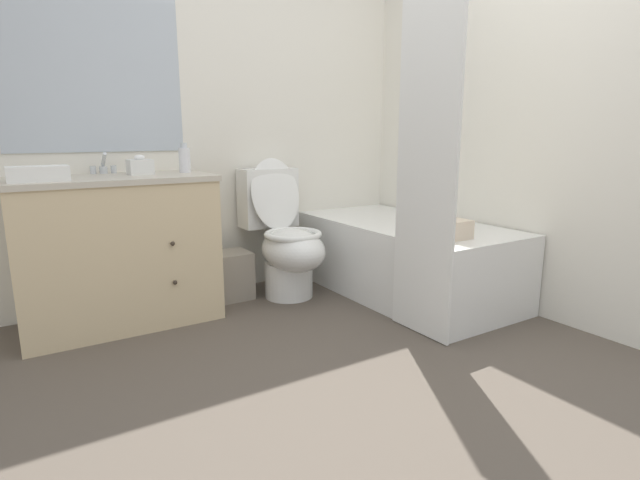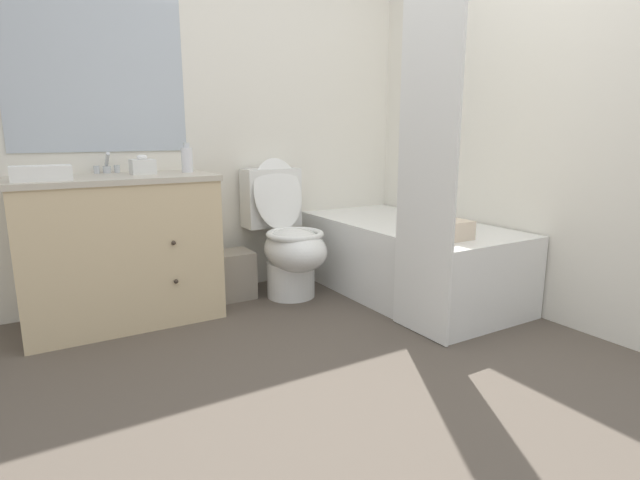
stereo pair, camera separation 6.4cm
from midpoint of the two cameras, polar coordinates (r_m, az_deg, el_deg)
The scene contains 13 objects.
ground_plane at distance 2.16m, azimuth 8.01°, elevation -17.11°, with size 14.00×14.00×0.00m, color brown.
wall_back at distance 3.42m, azimuth -11.58°, elevation 15.25°, with size 8.00×0.06×2.50m.
wall_right at distance 3.45m, azimuth 16.40°, elevation 14.96°, with size 0.05×2.74×2.50m.
vanity_cabinet at distance 2.99m, azimuth -22.74°, elevation -0.97°, with size 1.04×0.57×0.82m.
sink_faucet at distance 3.13m, azimuth -24.05°, elevation 7.57°, with size 0.14×0.12×0.12m.
toilet at distance 3.25m, azimuth -4.58°, elevation 0.01°, with size 0.38×0.69×0.89m.
bathtub at distance 3.33m, azimuth 9.13°, elevation -2.02°, with size 0.75×1.50×0.48m.
shower_curtain at distance 2.56m, azimuth 11.46°, elevation 11.26°, with size 0.01×0.42×2.04m.
wastebasket at distance 3.28m, azimuth -10.97°, elevation -4.02°, with size 0.27×0.23×0.30m.
tissue_box at distance 2.98m, azimuth -20.45°, elevation 7.86°, with size 0.13×0.12×0.11m.
soap_dispenser at distance 3.06m, azimuth -15.80°, elevation 8.86°, with size 0.07×0.07×0.17m.
hand_towel_folded at distance 2.77m, azimuth -30.11°, elevation 6.57°, with size 0.27×0.14×0.07m.
bath_towel_folded at distance 2.80m, azimuth 13.41°, elevation 1.16°, with size 0.27×0.18×0.10m.
Camera 1 is at (-1.27, -1.40, 1.05)m, focal length 28.00 mm.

